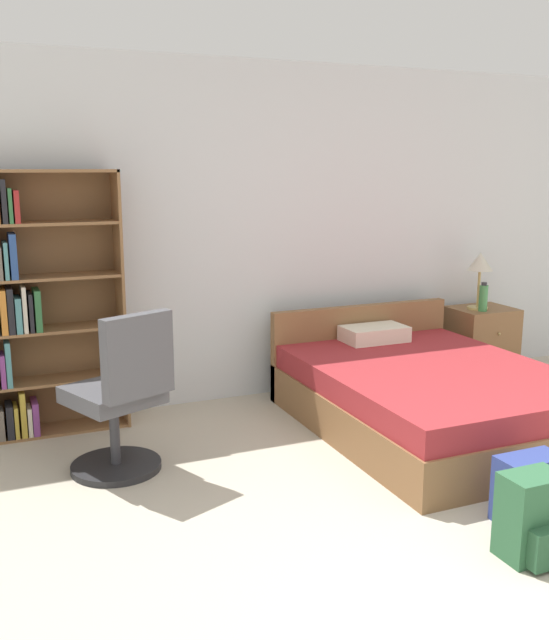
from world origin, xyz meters
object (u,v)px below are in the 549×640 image
bookshelf (32,305)px  backpack_blue (530,491)px  backpack_green (533,519)px  nightstand (481,342)px  water_bottle (483,298)px  table_lamp (480,266)px  office_chair (121,401)px  bed (426,394)px

bookshelf → backpack_blue: size_ratio=5.08×
bookshelf → backpack_green: 3.35m
nightstand → water_bottle: 0.44m
table_lamp → bookshelf: bearing=178.8°
bookshelf → office_chair: size_ratio=1.78×
water_bottle → backpack_blue: bearing=-123.1°
office_chair → backpack_green: 2.33m
table_lamp → backpack_green: 3.14m
table_lamp → office_chair: bearing=-165.6°
nightstand → table_lamp: size_ratio=1.24×
nightstand → backpack_blue: bearing=-123.5°
backpack_green → backpack_blue: bearing=49.2°
nightstand → backpack_green: (-1.74, -2.55, -0.11)m
table_lamp → water_bottle: size_ratio=1.98×
bookshelf → bed: bookshelf is taller
table_lamp → bed: bearing=-141.9°
bed → backpack_blue: size_ratio=5.87×
office_chair → water_bottle: size_ratio=4.06×
water_bottle → backpack_blue: 2.64m
backpack_green → office_chair: bearing=132.9°
water_bottle → office_chair: bearing=-167.1°
office_chair → nightstand: 3.43m
water_bottle → backpack_green: water_bottle is taller
water_bottle → bookshelf: bearing=177.3°
bed → backpack_blue: bed is taller
nightstand → table_lamp: 0.68m
nightstand → bed: bearing=-143.0°
bed → water_bottle: (1.11, 0.79, 0.48)m
bookshelf → backpack_green: size_ratio=4.35×
nightstand → backpack_green: size_ratio=1.47×
bookshelf → bed: 2.78m
bed → nightstand: (1.20, 0.90, 0.06)m
bed → table_lamp: 1.61m
bed → backpack_green: bearing=-108.3°
office_chair → nightstand: office_chair is taller
table_lamp → backpack_blue: bearing=-122.4°
office_chair → table_lamp: table_lamp is taller
nightstand → water_bottle: (-0.09, -0.11, 0.42)m
backpack_blue → office_chair: bearing=142.1°
bookshelf → office_chair: bookshelf is taller
bookshelf → table_lamp: 3.65m
backpack_blue → backpack_green: 0.37m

